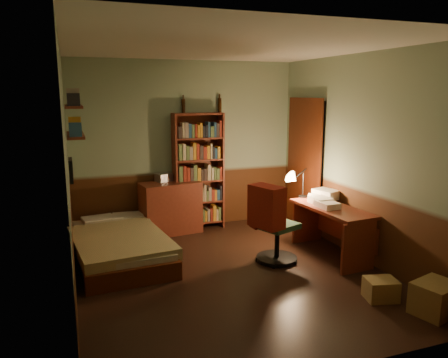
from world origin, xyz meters
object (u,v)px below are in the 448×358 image
object	(u,v)px
bed	(119,236)
bookshelf	(198,172)
office_chair	(277,226)
cardboard_box_a	(435,298)
cardboard_box_b	(381,289)
dresser	(171,208)
desk	(330,231)
desk_lamp	(303,176)
mini_stereo	(164,177)

from	to	relation	value
bed	bookshelf	xyz separation A→B (m)	(1.34, 0.88, 0.62)
office_chair	cardboard_box_a	world-z (taller)	office_chair
cardboard_box_a	cardboard_box_b	xyz separation A→B (m)	(-0.30, 0.42, -0.05)
dresser	office_chair	size ratio (longest dim) A/B	0.94
desk	desk_lamp	bearing A→B (deg)	92.45
mini_stereo	cardboard_box_a	size ratio (longest dim) A/B	0.55
dresser	desk	distance (m)	2.41
dresser	cardboard_box_b	distance (m)	3.31
office_chair	cardboard_box_b	bearing A→B (deg)	-87.56
office_chair	cardboard_box_b	world-z (taller)	office_chair
mini_stereo	desk_lamp	bearing A→B (deg)	-57.04
dresser	cardboard_box_b	world-z (taller)	dresser
office_chair	cardboard_box_a	xyz separation A→B (m)	(0.84, -1.74, -0.31)
bookshelf	cardboard_box_b	size ratio (longest dim) A/B	5.83
mini_stereo	office_chair	distance (m)	2.06
dresser	mini_stereo	distance (m)	0.48
desk	office_chair	world-z (taller)	office_chair
dresser	bed	bearing A→B (deg)	-145.36
bookshelf	desk	xyz separation A→B (m)	(1.29, -1.73, -0.58)
office_chair	cardboard_box_a	size ratio (longest dim) A/B	2.23
bookshelf	desk_lamp	world-z (taller)	bookshelf
bed	mini_stereo	xyz separation A→B (m)	(0.80, 0.92, 0.56)
bookshelf	desk_lamp	size ratio (longest dim) A/B	2.97
cardboard_box_b	desk_lamp	bearing A→B (deg)	86.08
bed	cardboard_box_b	bearing A→B (deg)	-44.82
desk	cardboard_box_a	bearing A→B (deg)	-91.79
desk_lamp	cardboard_box_b	xyz separation A→B (m)	(-0.13, -1.88, -0.85)
mini_stereo	office_chair	bearing A→B (deg)	-81.46
cardboard_box_a	bookshelf	bearing A→B (deg)	112.03
dresser	desk_lamp	world-z (taller)	desk_lamp
bookshelf	cardboard_box_a	distance (m)	3.76
desk	office_chair	bearing A→B (deg)	171.14
bed	cardboard_box_b	world-z (taller)	bed
dresser	cardboard_box_b	bearing A→B (deg)	-69.73
dresser	mini_stereo	size ratio (longest dim) A/B	3.86
dresser	desk	size ratio (longest dim) A/B	0.72
cardboard_box_a	bed	bearing A→B (deg)	137.05
bed	desk	xyz separation A→B (m)	(2.63, -0.85, 0.04)
desk_lamp	cardboard_box_a	bearing A→B (deg)	-100.55
bed	cardboard_box_a	xyz separation A→B (m)	(2.72, -2.53, -0.13)
dresser	cardboard_box_b	xyz separation A→B (m)	(1.56, -2.91, -0.28)
mini_stereo	bed	bearing A→B (deg)	-154.62
dresser	cardboard_box_a	size ratio (longest dim) A/B	2.11
mini_stereo	desk_lamp	world-z (taller)	desk_lamp
desk_lamp	desk	bearing A→B (deg)	-97.45
mini_stereo	desk_lamp	xyz separation A→B (m)	(1.75, -1.16, 0.12)
mini_stereo	desk_lamp	size ratio (longest dim) A/B	0.37
dresser	cardboard_box_a	distance (m)	3.82
dresser	cardboard_box_a	world-z (taller)	dresser
mini_stereo	office_chair	world-z (taller)	office_chair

